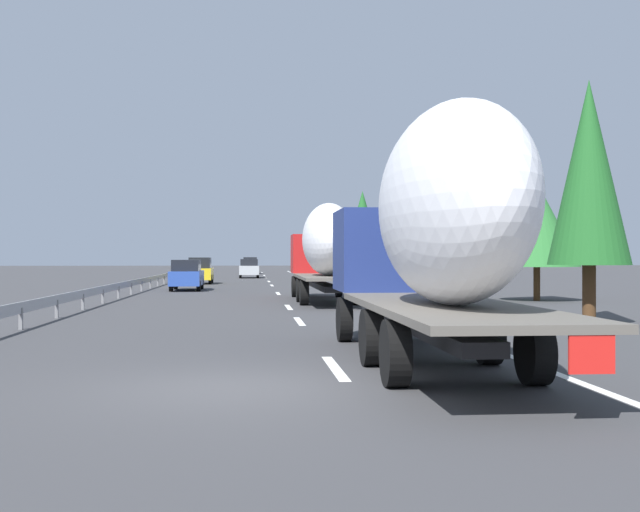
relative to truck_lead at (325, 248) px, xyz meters
The scene contains 25 objects.
ground_plane 17.63m from the truck_lead, 11.90° to the left, with size 260.00×260.00×0.00m, color #38383A.
lane_stripe_0 21.12m from the truck_lead, behind, with size 3.20×0.20×0.01m, color white.
lane_stripe_1 10.91m from the truck_lead, behind, with size 3.20×0.20×0.01m, color white.
lane_stripe_2 4.66m from the truck_lead, 153.22° to the left, with size 3.20×0.20×0.01m, color white.
lane_stripe_3 8.94m from the truck_lead, 12.06° to the left, with size 3.20×0.20×0.01m, color white.
lane_stripe_4 20.88m from the truck_lead, ahead, with size 3.20×0.20×0.01m, color white.
lane_stripe_5 29.72m from the truck_lead, ahead, with size 3.20×0.20×0.01m, color white.
lane_stripe_6 41.70m from the truck_lead, ahead, with size 3.20×0.20×0.01m, color white.
lane_stripe_7 42.61m from the truck_lead, ahead, with size 3.20×0.20×0.01m, color white.
lane_stripe_8 50.94m from the truck_lead, ahead, with size 3.20×0.20×0.01m, color white.
lane_stripe_9 66.68m from the truck_lead, ahead, with size 3.20×0.20×0.01m, color white.
edge_line_right 22.30m from the truck_lead, ahead, with size 110.00×0.20×0.01m, color white.
truck_lead is the anchor object (origin of this frame).
truck_trailing 20.99m from the truck_lead, behind, with size 11.99×2.55×4.54m.
car_silver_hatch 40.96m from the truck_lead, ahead, with size 4.40×1.85×1.78m.
car_yellow_coupe 25.57m from the truck_lead, 15.88° to the left, with size 4.27×1.76×1.95m.
car_white_van 59.97m from the truck_lead, ahead, with size 4.68×1.79×1.95m.
car_blue_sedan 14.68m from the truck_lead, 28.93° to the left, with size 4.74×1.79×1.82m.
road_sign 25.49m from the truck_lead, ahead, with size 0.10×0.90×3.22m.
tree_0 9.77m from the truck_lead, 88.66° to the right, with size 3.89×3.89×5.43m.
tree_1 14.11m from the truck_lead, 151.22° to the right, with size 2.43×2.43×7.28m.
tree_2 34.45m from the truck_lead, 10.79° to the right, with size 3.36×3.36×7.74m.
tree_3 26.69m from the truck_lead, 21.13° to the right, with size 3.22×3.22×5.89m.
tree_4 8.02m from the truck_lead, 51.13° to the right, with size 2.68×2.68×6.47m.
guardrail_median 22.34m from the truck_lead, 25.54° to the left, with size 94.00×0.10×0.76m.
Camera 1 is at (-12.30, -0.28, 2.00)m, focal length 44.95 mm.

